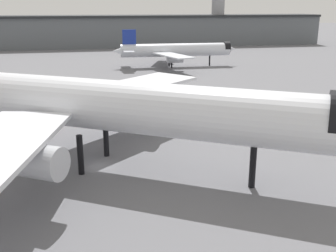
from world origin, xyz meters
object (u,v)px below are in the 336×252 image
(airliner_far_taxiway, at_px, (175,50))
(baggage_tug_wing, at_px, (129,98))
(baggage_cart_trailing, at_px, (171,97))
(traffic_cone_near_nose, at_px, (12,110))
(airliner_near_gate, at_px, (109,106))

(airliner_far_taxiway, relative_size, baggage_tug_wing, 13.67)
(airliner_far_taxiway, distance_m, baggage_cart_trailing, 56.47)
(baggage_tug_wing, distance_m, baggage_cart_trailing, 10.38)
(airliner_far_taxiway, xyz_separation_m, baggage_cart_trailing, (-6.26, -55.89, -5.12))
(airliner_far_taxiway, height_order, traffic_cone_near_nose, airliner_far_taxiway)
(airliner_far_taxiway, bearing_deg, airliner_near_gate, -106.60)
(baggage_cart_trailing, height_order, traffic_cone_near_nose, baggage_cart_trailing)
(traffic_cone_near_nose, bearing_deg, airliner_far_taxiway, 56.51)
(baggage_cart_trailing, distance_m, traffic_cone_near_nose, 36.58)
(baggage_tug_wing, bearing_deg, airliner_near_gate, 45.41)
(traffic_cone_near_nose, bearing_deg, baggage_cart_trailing, 12.06)
(baggage_tug_wing, bearing_deg, traffic_cone_near_nose, -26.38)
(airliner_near_gate, bearing_deg, airliner_far_taxiway, 103.15)
(baggage_tug_wing, distance_m, traffic_cone_near_nose, 26.38)
(airliner_near_gate, distance_m, traffic_cone_near_nose, 41.56)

